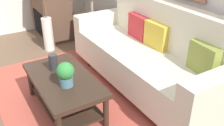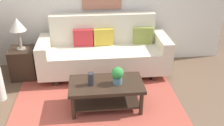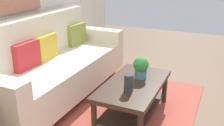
# 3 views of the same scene
# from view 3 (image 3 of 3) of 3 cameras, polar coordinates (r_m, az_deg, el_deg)

# --- Properties ---
(area_rug) EXTENTS (2.61, 1.60, 0.01)m
(area_rug) POSITION_cam_3_polar(r_m,az_deg,el_deg) (3.12, 1.46, -11.99)
(area_rug) COLOR #B24C3D
(area_rug) RESTS_ON ground_plane
(couch) EXTENTS (2.35, 0.84, 1.08)m
(couch) POSITION_cam_3_polar(r_m,az_deg,el_deg) (3.52, -12.26, -0.76)
(couch) COLOR beige
(couch) RESTS_ON ground_plane
(throw_pillow_crimson) EXTENTS (0.36, 0.13, 0.32)m
(throw_pillow_crimson) POSITION_cam_3_polar(r_m,az_deg,el_deg) (3.25, -18.20, 1.53)
(throw_pillow_crimson) COLOR red
(throw_pillow_crimson) RESTS_ON couch
(throw_pillow_mustard) EXTENTS (0.36, 0.13, 0.32)m
(throw_pillow_mustard) POSITION_cam_3_polar(r_m,az_deg,el_deg) (3.52, -14.20, 3.33)
(throw_pillow_mustard) COLOR gold
(throw_pillow_mustard) RESTS_ON couch
(throw_pillow_olive) EXTENTS (0.37, 0.16, 0.32)m
(throw_pillow_olive) POSITION_cam_3_polar(r_m,az_deg,el_deg) (4.10, -7.81, 6.15)
(throw_pillow_olive) COLOR olive
(throw_pillow_olive) RESTS_ON couch
(coffee_table) EXTENTS (1.10, 0.60, 0.43)m
(coffee_table) POSITION_cam_3_polar(r_m,az_deg,el_deg) (3.03, 4.64, -6.30)
(coffee_table) COLOR #332319
(coffee_table) RESTS_ON ground_plane
(tabletop_vase) EXTENTS (0.10, 0.10, 0.19)m
(tabletop_vase) POSITION_cam_3_polar(r_m,az_deg,el_deg) (2.75, 3.60, -4.35)
(tabletop_vase) COLOR #2D2D33
(tabletop_vase) RESTS_ON coffee_table
(potted_plant_tabletop) EXTENTS (0.18, 0.18, 0.26)m
(potted_plant_tabletop) POSITION_cam_3_polar(r_m,az_deg,el_deg) (3.07, 6.27, -0.82)
(potted_plant_tabletop) COLOR slate
(potted_plant_tabletop) RESTS_ON coffee_table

